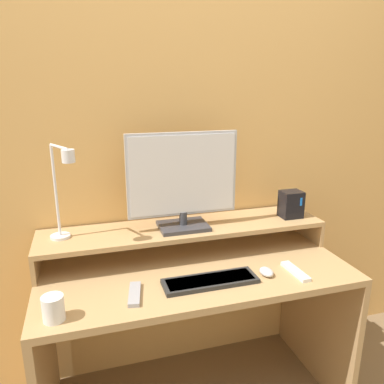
% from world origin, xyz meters
% --- Properties ---
extents(wall_back, '(6.00, 0.05, 2.50)m').
position_xyz_m(wall_back, '(0.00, 0.67, 1.25)').
color(wall_back, '#E5AD60').
rests_on(wall_back, ground_plane).
extents(desk, '(1.35, 0.63, 0.71)m').
position_xyz_m(desk, '(0.00, 0.32, 0.52)').
color(desk, tan).
rests_on(desk, ground_plane).
extents(monitor_shelf, '(1.35, 0.29, 0.13)m').
position_xyz_m(monitor_shelf, '(0.00, 0.48, 0.83)').
color(monitor_shelf, tan).
rests_on(monitor_shelf, desk).
extents(monitor, '(0.51, 0.17, 0.45)m').
position_xyz_m(monitor, '(-0.01, 0.47, 1.07)').
color(monitor, '#38383D').
rests_on(monitor, monitor_shelf).
extents(desk_lamp, '(0.14, 0.21, 0.41)m').
position_xyz_m(desk_lamp, '(-0.53, 0.44, 1.09)').
color(desk_lamp, silver).
rests_on(desk_lamp, monitor_shelf).
extents(router_dock, '(0.10, 0.09, 0.13)m').
position_xyz_m(router_dock, '(0.55, 0.46, 0.91)').
color(router_dock, black).
rests_on(router_dock, monitor_shelf).
extents(keyboard, '(0.39, 0.12, 0.02)m').
position_xyz_m(keyboard, '(0.02, 0.17, 0.72)').
color(keyboard, '#282828').
rests_on(keyboard, desk).
extents(mouse, '(0.05, 0.08, 0.03)m').
position_xyz_m(mouse, '(0.27, 0.16, 0.73)').
color(mouse, silver).
rests_on(mouse, desk).
extents(remote_control, '(0.07, 0.17, 0.02)m').
position_xyz_m(remote_control, '(-0.29, 0.16, 0.72)').
color(remote_control, '#99999E').
rests_on(remote_control, desk).
extents(remote_secondary, '(0.05, 0.17, 0.02)m').
position_xyz_m(remote_secondary, '(0.40, 0.14, 0.72)').
color(remote_secondary, white).
rests_on(remote_secondary, desk).
extents(mug, '(0.07, 0.07, 0.09)m').
position_xyz_m(mug, '(-0.58, 0.08, 0.76)').
color(mug, white).
rests_on(mug, desk).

